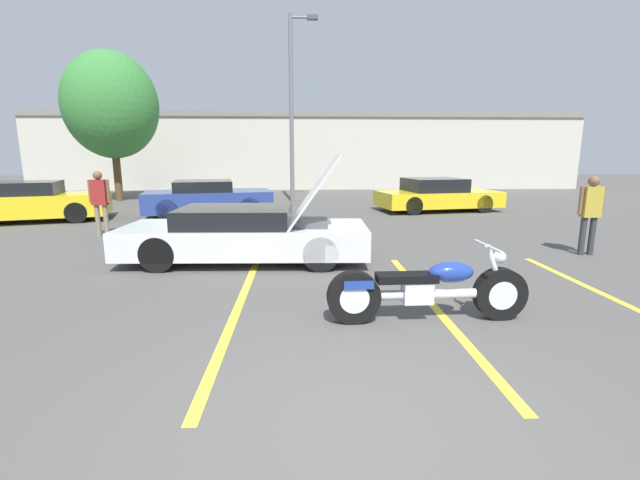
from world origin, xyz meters
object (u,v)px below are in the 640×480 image
(light_pole, at_px, (293,102))
(parked_car_mid_row, at_px, (208,199))
(show_car_hood_open, at_px, (247,234))
(tree_background, at_px, (111,106))
(motorcycle, at_px, (428,290))
(parked_car_left_row, at_px, (30,202))
(spectator_near_motorcycle, at_px, (100,198))
(parked_car_right_row, at_px, (437,195))
(spectator_by_show_car, at_px, (591,209))

(light_pole, height_order, parked_car_mid_row, light_pole)
(show_car_hood_open, bearing_deg, tree_background, 123.78)
(parked_car_mid_row, bearing_deg, light_pole, 45.73)
(light_pole, relative_size, motorcycle, 3.02)
(parked_car_left_row, distance_m, spectator_near_motorcycle, 4.14)
(parked_car_right_row, height_order, spectator_near_motorcycle, spectator_near_motorcycle)
(parked_car_right_row, height_order, parked_car_left_row, parked_car_left_row)
(show_car_hood_open, bearing_deg, parked_car_left_row, 145.77)
(parked_car_left_row, bearing_deg, parked_car_mid_row, -6.12)
(show_car_hood_open, distance_m, parked_car_right_row, 9.41)
(light_pole, xyz_separation_m, tree_background, (-7.80, 0.75, -0.11))
(light_pole, distance_m, show_car_hood_open, 11.16)
(parked_car_mid_row, relative_size, spectator_near_motorcycle, 2.66)
(light_pole, height_order, spectator_near_motorcycle, light_pole)
(motorcycle, bearing_deg, tree_background, 122.30)
(light_pole, relative_size, parked_car_mid_row, 1.74)
(motorcycle, distance_m, spectator_by_show_car, 5.53)
(show_car_hood_open, height_order, spectator_by_show_car, show_car_hood_open)
(motorcycle, relative_size, show_car_hood_open, 0.54)
(show_car_hood_open, relative_size, parked_car_mid_row, 1.08)
(light_pole, bearing_deg, spectator_near_motorcycle, -121.36)
(parked_car_mid_row, distance_m, spectator_by_show_car, 10.80)
(show_car_hood_open, xyz_separation_m, spectator_by_show_car, (6.94, 0.23, 0.42))
(light_pole, relative_size, parked_car_left_row, 1.65)
(spectator_by_show_car, bearing_deg, spectator_near_motorcycle, 167.03)
(parked_car_mid_row, bearing_deg, motorcycle, -74.84)
(light_pole, bearing_deg, parked_car_left_row, -146.72)
(show_car_hood_open, distance_m, parked_car_mid_row, 6.53)
(parked_car_right_row, bearing_deg, tree_background, 152.99)
(parked_car_mid_row, relative_size, parked_car_left_row, 0.94)
(parked_car_left_row, distance_m, spectator_by_show_car, 15.07)
(spectator_near_motorcycle, bearing_deg, light_pole, 58.64)
(parked_car_right_row, bearing_deg, spectator_by_show_car, -92.29)
(show_car_hood_open, bearing_deg, parked_car_mid_row, 110.00)
(tree_background, xyz_separation_m, motorcycle, (9.66, -14.43, -3.67))
(motorcycle, xyz_separation_m, spectator_by_show_car, (4.33, 3.39, 0.56))
(motorcycle, xyz_separation_m, parked_car_mid_row, (-4.66, 9.37, 0.18))
(light_pole, height_order, show_car_hood_open, light_pole)
(motorcycle, height_order, parked_car_right_row, parked_car_right_row)
(light_pole, bearing_deg, motorcycle, -82.26)
(parked_car_left_row, relative_size, spectator_near_motorcycle, 2.82)
(light_pole, bearing_deg, tree_background, 174.54)
(tree_background, distance_m, parked_car_left_row, 6.94)
(light_pole, bearing_deg, show_car_hood_open, -94.09)
(spectator_by_show_car, bearing_deg, parked_car_right_row, 97.60)
(light_pole, height_order, spectator_by_show_car, light_pole)
(tree_background, xyz_separation_m, show_car_hood_open, (7.05, -11.27, -3.54))
(tree_background, distance_m, show_car_hood_open, 13.75)
(light_pole, distance_m, parked_car_mid_row, 6.28)
(show_car_hood_open, height_order, parked_car_left_row, show_car_hood_open)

